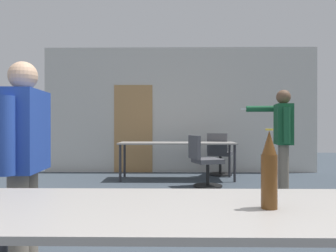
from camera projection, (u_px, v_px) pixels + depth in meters
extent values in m
cube|color=beige|center=(180.00, 110.00, 7.71)|extent=(6.39, 0.10, 2.93)
cube|color=#AD7F4C|center=(133.00, 129.00, 7.68)|extent=(0.90, 0.02, 2.05)
cube|color=gray|center=(210.00, 210.00, 1.43)|extent=(2.30, 0.80, 0.03)
cube|color=gray|center=(177.00, 143.00, 6.67)|extent=(2.35, 0.70, 0.03)
cylinder|color=#2D2D33|center=(120.00, 163.00, 6.40)|extent=(0.05, 0.05, 0.73)
cylinder|color=#2D2D33|center=(235.00, 163.00, 6.36)|extent=(0.05, 0.05, 0.73)
cylinder|color=#2D2D33|center=(125.00, 160.00, 6.98)|extent=(0.05, 0.05, 0.73)
cylinder|color=#2D2D33|center=(229.00, 160.00, 6.94)|extent=(0.05, 0.05, 0.73)
cylinder|color=slate|center=(18.00, 227.00, 2.34)|extent=(0.15, 0.15, 0.77)
cylinder|color=slate|center=(28.00, 219.00, 2.54)|extent=(0.15, 0.15, 0.77)
cube|color=#23429E|center=(23.00, 131.00, 2.43)|extent=(0.30, 0.49, 0.60)
sphere|color=#DBAD89|center=(23.00, 76.00, 2.43)|extent=(0.21, 0.21, 0.21)
cylinder|color=#23429E|center=(6.00, 136.00, 2.14)|extent=(0.11, 0.11, 0.52)
cylinder|color=#23429E|center=(4.00, 102.00, 2.71)|extent=(0.53, 0.15, 0.11)
cylinder|color=slate|center=(285.00, 171.00, 5.05)|extent=(0.13, 0.13, 0.81)
cylinder|color=slate|center=(282.00, 169.00, 5.22)|extent=(0.13, 0.13, 0.81)
cube|color=#195633|center=(283.00, 124.00, 5.14)|extent=(0.29, 0.44, 0.63)
sphere|color=brown|center=(283.00, 97.00, 5.13)|extent=(0.22, 0.22, 0.22)
cylinder|color=#195633|center=(287.00, 125.00, 4.88)|extent=(0.10, 0.10, 0.55)
cylinder|color=#195633|center=(263.00, 109.00, 5.43)|extent=(0.56, 0.17, 0.10)
cube|color=white|center=(244.00, 109.00, 5.48)|extent=(0.12, 0.05, 0.03)
cylinder|color=black|center=(208.00, 186.00, 5.89)|extent=(0.52, 0.52, 0.03)
cylinder|color=black|center=(208.00, 174.00, 5.89)|extent=(0.06, 0.06, 0.40)
cube|color=#4C4C51|center=(208.00, 161.00, 5.89)|extent=(0.58, 0.58, 0.08)
cube|color=#4C4C51|center=(194.00, 147.00, 5.81)|extent=(0.20, 0.43, 0.42)
cylinder|color=black|center=(220.00, 174.00, 7.26)|extent=(0.52, 0.52, 0.03)
cylinder|color=black|center=(220.00, 165.00, 7.26)|extent=(0.06, 0.06, 0.40)
cube|color=#4C4C51|center=(220.00, 154.00, 7.26)|extent=(0.60, 0.60, 0.08)
cube|color=#4C4C51|center=(217.00, 143.00, 7.02)|extent=(0.43, 0.22, 0.42)
cylinder|color=#563314|center=(269.00, 182.00, 1.40)|extent=(0.07, 0.07, 0.23)
cone|color=#563314|center=(269.00, 143.00, 1.40)|extent=(0.06, 0.06, 0.10)
cylinder|color=gold|center=(269.00, 129.00, 1.40)|extent=(0.03, 0.03, 0.01)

